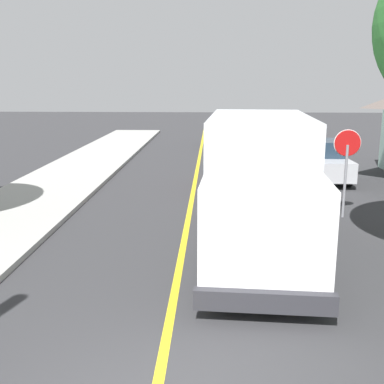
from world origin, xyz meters
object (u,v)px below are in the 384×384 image
parked_car_mid (231,147)px  parked_car_far (232,133)px  parked_van_across (320,161)px  stop_sign (347,156)px  box_truck (259,178)px  parked_car_near (245,167)px

parked_car_mid → parked_car_far: 6.47m
parked_van_across → stop_sign: stop_sign is taller
box_truck → parked_van_across: (3.37, 8.57, -0.97)m
parked_car_mid → stop_sign: (3.06, -9.83, 1.06)m
parked_car_near → parked_car_mid: size_ratio=1.00×
parked_car_mid → stop_sign: stop_sign is taller
parked_car_near → stop_sign: (2.72, -4.08, 1.06)m
parked_car_near → parked_car_mid: same height
box_truck → stop_sign: (2.85, 2.88, 0.09)m
parked_car_far → parked_van_across: bearing=-72.8°
parked_car_mid → stop_sign: size_ratio=1.67×
parked_car_far → parked_car_mid: bearing=-92.7°
parked_car_mid → parked_van_across: 5.48m
parked_van_across → stop_sign: bearing=-95.2°
parked_car_mid → box_truck: bearing=-89.0°
parked_car_mid → parked_van_across: size_ratio=1.00×
parked_car_mid → parked_car_far: bearing=87.3°
parked_car_near → parked_van_across: bearing=26.4°
stop_sign → box_truck: bearing=-134.7°
parked_car_far → stop_sign: bearing=-80.4°
parked_van_across → parked_car_near: bearing=-153.6°
box_truck → parked_car_mid: 12.75m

